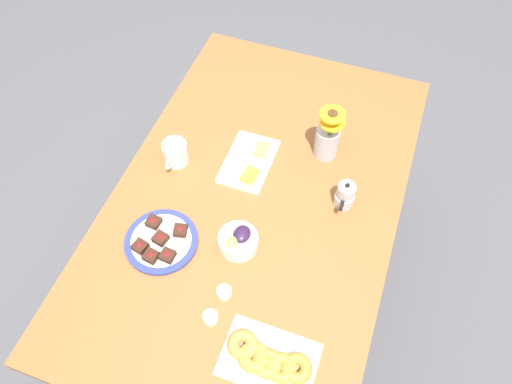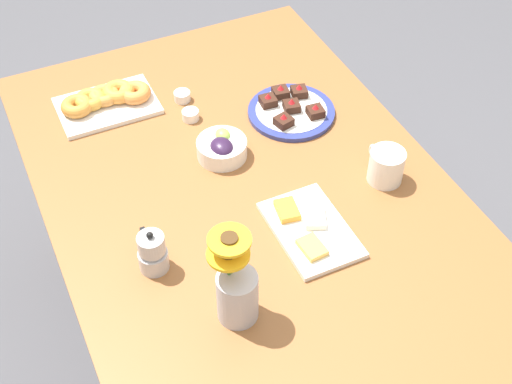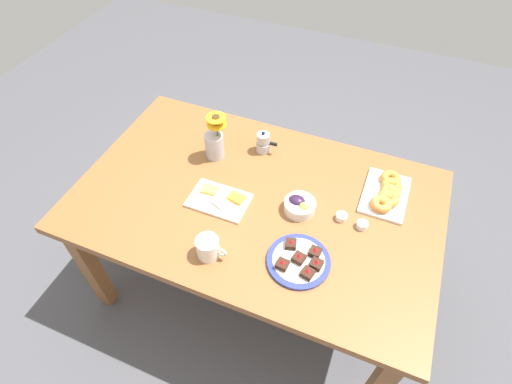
# 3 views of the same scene
# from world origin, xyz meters

# --- Properties ---
(ground_plane) EXTENTS (6.00, 6.00, 0.00)m
(ground_plane) POSITION_xyz_m (0.00, 0.00, 0.00)
(ground_plane) COLOR #4C4C51
(dining_table) EXTENTS (1.60, 1.00, 0.74)m
(dining_table) POSITION_xyz_m (0.00, 0.00, 0.65)
(dining_table) COLOR brown
(dining_table) RESTS_ON ground_plane
(coffee_mug) EXTENTS (0.13, 0.09, 0.09)m
(coffee_mug) POSITION_xyz_m (-0.06, -0.34, 0.79)
(coffee_mug) COLOR white
(coffee_mug) RESTS_ON dining_table
(grape_bowl) EXTENTS (0.14, 0.14, 0.07)m
(grape_bowl) POSITION_xyz_m (0.20, 0.01, 0.77)
(grape_bowl) COLOR white
(grape_bowl) RESTS_ON dining_table
(cheese_platter) EXTENTS (0.26, 0.17, 0.03)m
(cheese_platter) POSITION_xyz_m (-0.14, -0.08, 0.75)
(cheese_platter) COLOR white
(cheese_platter) RESTS_ON dining_table
(croissant_platter) EXTENTS (0.19, 0.28, 0.05)m
(croissant_platter) POSITION_xyz_m (0.53, 0.23, 0.76)
(croissant_platter) COLOR white
(croissant_platter) RESTS_ON dining_table
(jam_cup_honey) EXTENTS (0.05, 0.05, 0.03)m
(jam_cup_honey) POSITION_xyz_m (0.38, 0.03, 0.76)
(jam_cup_honey) COLOR white
(jam_cup_honey) RESTS_ON dining_table
(jam_cup_berry) EXTENTS (0.05, 0.05, 0.03)m
(jam_cup_berry) POSITION_xyz_m (0.47, 0.02, 0.76)
(jam_cup_berry) COLOR white
(jam_cup_berry) RESTS_ON dining_table
(dessert_plate) EXTENTS (0.25, 0.25, 0.05)m
(dessert_plate) POSITION_xyz_m (0.28, -0.24, 0.75)
(dessert_plate) COLOR navy
(dessert_plate) RESTS_ON dining_table
(flower_vase) EXTENTS (0.11, 0.10, 0.24)m
(flower_vase) POSITION_xyz_m (-0.28, 0.18, 0.82)
(flower_vase) COLOR #B2B2BC
(flower_vase) RESTS_ON dining_table
(moka_pot) EXTENTS (0.11, 0.07, 0.12)m
(moka_pot) POSITION_xyz_m (-0.08, 0.30, 0.79)
(moka_pot) COLOR #B7B7BC
(moka_pot) RESTS_ON dining_table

